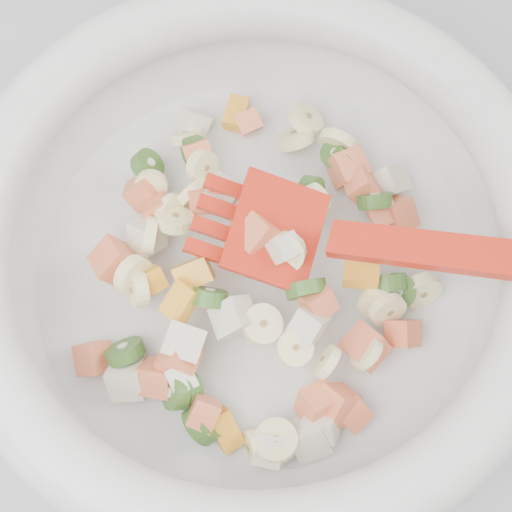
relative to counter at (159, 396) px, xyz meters
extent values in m
cube|color=#A9A8AE|center=(0.00, 0.00, 0.00)|extent=(2.00, 0.60, 0.90)
cylinder|color=silver|center=(0.11, -0.04, 0.46)|extent=(0.32, 0.32, 0.02)
torus|color=silver|center=(0.11, -0.04, 0.53)|extent=(0.39, 0.39, 0.04)
cylinder|color=beige|center=(0.16, -0.12, 0.49)|extent=(0.03, 0.03, 0.03)
cylinder|color=beige|center=(0.13, -0.05, 0.52)|extent=(0.04, 0.03, 0.03)
cylinder|color=beige|center=(0.11, -0.09, 0.50)|extent=(0.04, 0.04, 0.02)
cylinder|color=beige|center=(0.14, -0.12, 0.49)|extent=(0.03, 0.02, 0.03)
cylinder|color=beige|center=(0.12, -0.11, 0.50)|extent=(0.03, 0.02, 0.02)
cylinder|color=beige|center=(0.07, 0.00, 0.50)|extent=(0.03, 0.03, 0.03)
cylinder|color=beige|center=(0.20, 0.03, 0.49)|extent=(0.03, 0.03, 0.04)
cylinder|color=beige|center=(0.08, -0.16, 0.48)|extent=(0.01, 0.03, 0.03)
cylinder|color=beige|center=(0.18, 0.06, 0.49)|extent=(0.04, 0.04, 0.03)
cylinder|color=beige|center=(0.16, -0.01, 0.50)|extent=(0.02, 0.03, 0.03)
cylinder|color=beige|center=(0.19, -0.10, 0.49)|extent=(0.03, 0.02, 0.03)
cylinder|color=beige|center=(0.18, -0.09, 0.49)|extent=(0.04, 0.02, 0.04)
cylinder|color=beige|center=(0.10, 0.03, 0.50)|extent=(0.03, 0.03, 0.03)
cylinder|color=beige|center=(0.06, 0.03, 0.49)|extent=(0.03, 0.02, 0.03)
cylinder|color=beige|center=(0.17, 0.05, 0.48)|extent=(0.03, 0.03, 0.03)
cylinder|color=beige|center=(0.05, -0.01, 0.50)|extent=(0.02, 0.03, 0.03)
cylinder|color=beige|center=(0.09, 0.07, 0.48)|extent=(0.03, 0.02, 0.03)
cylinder|color=beige|center=(0.09, -0.16, 0.48)|extent=(0.04, 0.04, 0.01)
cylinder|color=beige|center=(0.03, -0.04, 0.49)|extent=(0.02, 0.03, 0.03)
cylinder|color=beige|center=(0.07, 0.01, 0.49)|extent=(0.04, 0.03, 0.04)
cylinder|color=beige|center=(0.22, -0.09, 0.48)|extent=(0.04, 0.02, 0.04)
cylinder|color=beige|center=(0.03, -0.03, 0.50)|extent=(0.03, 0.03, 0.03)
cylinder|color=beige|center=(0.09, 0.01, 0.50)|extent=(0.03, 0.02, 0.03)
cube|color=#FF8050|center=(0.19, -0.12, 0.48)|extent=(0.03, 0.02, 0.03)
cube|color=#FF8050|center=(0.05, 0.03, 0.49)|extent=(0.03, 0.03, 0.03)
cube|color=#FF8050|center=(0.06, 0.01, 0.49)|extent=(0.03, 0.02, 0.03)
cube|color=#FF8050|center=(0.09, 0.01, 0.50)|extent=(0.03, 0.03, 0.03)
cube|color=#FF8050|center=(0.03, -0.10, 0.48)|extent=(0.03, 0.03, 0.03)
cube|color=#FF8050|center=(0.15, -0.15, 0.48)|extent=(0.03, 0.03, 0.03)
cube|color=#FF8050|center=(0.17, -0.12, 0.49)|extent=(0.03, 0.04, 0.03)
cube|color=#FF8050|center=(0.06, -0.13, 0.49)|extent=(0.03, 0.03, 0.03)
cube|color=#FF8050|center=(-0.01, -0.07, 0.48)|extent=(0.03, 0.03, 0.03)
cube|color=#FF8050|center=(0.20, 0.01, 0.48)|extent=(0.03, 0.03, 0.03)
cube|color=#FF8050|center=(0.14, -0.15, 0.48)|extent=(0.04, 0.03, 0.03)
cube|color=#FF8050|center=(0.20, -0.01, 0.48)|extent=(0.03, 0.03, 0.03)
cube|color=#FF8050|center=(0.10, 0.04, 0.49)|extent=(0.02, 0.03, 0.03)
cube|color=#FF8050|center=(0.12, -0.04, 0.52)|extent=(0.03, 0.03, 0.03)
cube|color=#FF8050|center=(0.02, -0.02, 0.49)|extent=(0.04, 0.03, 0.04)
cube|color=#FF8050|center=(0.05, -0.09, 0.49)|extent=(0.03, 0.03, 0.03)
cube|color=#FF8050|center=(0.14, -0.08, 0.50)|extent=(0.03, 0.03, 0.03)
cube|color=#FF8050|center=(0.22, -0.03, 0.48)|extent=(0.03, 0.03, 0.03)
cube|color=#FF8050|center=(0.14, 0.07, 0.48)|extent=(0.02, 0.02, 0.03)
cube|color=#FF8050|center=(0.13, -0.14, 0.49)|extent=(0.03, 0.03, 0.03)
cube|color=#FF8050|center=(0.21, -0.03, 0.48)|extent=(0.02, 0.02, 0.02)
cylinder|color=#57A537|center=(0.19, 0.02, 0.48)|extent=(0.02, 0.02, 0.02)
cylinder|color=#57A537|center=(0.16, -0.01, 0.50)|extent=(0.03, 0.03, 0.03)
cylinder|color=#57A537|center=(0.21, -0.02, 0.49)|extent=(0.03, 0.03, 0.03)
cylinder|color=#57A537|center=(0.10, 0.05, 0.48)|extent=(0.02, 0.03, 0.03)
cylinder|color=#57A537|center=(0.20, -0.09, 0.48)|extent=(0.03, 0.04, 0.02)
cylinder|color=#57A537|center=(0.02, -0.08, 0.48)|extent=(0.03, 0.03, 0.03)
cylinder|color=#57A537|center=(0.06, 0.05, 0.49)|extent=(0.03, 0.03, 0.03)
cylinder|color=#57A537|center=(0.05, -0.14, 0.48)|extent=(0.03, 0.04, 0.04)
cylinder|color=#57A537|center=(0.05, -0.11, 0.49)|extent=(0.02, 0.03, 0.03)
cylinder|color=#57A537|center=(0.13, -0.02, 0.51)|extent=(0.03, 0.01, 0.03)
cylinder|color=#57A537|center=(0.14, -0.08, 0.50)|extent=(0.04, 0.02, 0.04)
cylinder|color=#57A537|center=(0.19, -0.08, 0.49)|extent=(0.04, 0.02, 0.04)
cylinder|color=#57A537|center=(0.08, -0.06, 0.50)|extent=(0.03, 0.02, 0.03)
cylinder|color=#57A537|center=(0.20, 0.02, 0.48)|extent=(0.03, 0.03, 0.03)
cylinder|color=#57A537|center=(0.04, -0.11, 0.49)|extent=(0.03, 0.03, 0.03)
cube|color=#EAE5C7|center=(0.01, -0.09, 0.48)|extent=(0.03, 0.03, 0.03)
cube|color=#EAE5C7|center=(0.10, 0.08, 0.48)|extent=(0.03, 0.03, 0.03)
cube|color=#EAE5C7|center=(0.13, -0.16, 0.48)|extent=(0.03, 0.03, 0.03)
cube|color=#EAE5C7|center=(0.09, -0.08, 0.50)|extent=(0.03, 0.02, 0.03)
cube|color=#EAE5C7|center=(0.10, 0.00, 0.50)|extent=(0.03, 0.03, 0.02)
cube|color=#EAE5C7|center=(0.13, -0.05, 0.52)|extent=(0.03, 0.02, 0.03)
cube|color=#EAE5C7|center=(0.23, -0.01, 0.48)|extent=(0.03, 0.03, 0.03)
cube|color=#EAE5C7|center=(0.05, -0.11, 0.49)|extent=(0.02, 0.02, 0.02)
cube|color=#EAE5C7|center=(0.13, -0.10, 0.50)|extent=(0.03, 0.03, 0.03)
cube|color=#EAE5C7|center=(0.12, -0.16, 0.48)|extent=(0.03, 0.03, 0.03)
cube|color=#EAE5C7|center=(0.09, -0.16, 0.48)|extent=(0.03, 0.03, 0.03)
cube|color=#EAE5C7|center=(0.05, -0.09, 0.50)|extent=(0.03, 0.04, 0.03)
cube|color=#EAE5C7|center=(0.05, 0.00, 0.49)|extent=(0.03, 0.03, 0.03)
cube|color=#FFA42E|center=(0.13, 0.08, 0.48)|extent=(0.03, 0.03, 0.01)
cube|color=#FFA42E|center=(0.07, -0.14, 0.48)|extent=(0.02, 0.03, 0.02)
cube|color=#FFA42E|center=(0.07, -0.04, 0.50)|extent=(0.03, 0.02, 0.02)
cube|color=#FFA42E|center=(0.18, -0.07, 0.50)|extent=(0.03, 0.02, 0.02)
cube|color=#FFA42E|center=(0.04, -0.04, 0.49)|extent=(0.03, 0.03, 0.02)
cube|color=#FFA42E|center=(0.06, -0.06, 0.50)|extent=(0.03, 0.03, 0.02)
cube|color=red|center=(0.13, -0.04, 0.52)|extent=(0.09, 0.09, 0.03)
cube|color=red|center=(0.11, 0.00, 0.51)|extent=(0.03, 0.02, 0.01)
cube|color=red|center=(0.10, -0.01, 0.51)|extent=(0.03, 0.02, 0.01)
cube|color=red|center=(0.09, -0.02, 0.51)|extent=(0.03, 0.02, 0.01)
cube|color=red|center=(0.08, -0.04, 0.51)|extent=(0.03, 0.02, 0.01)
cube|color=red|center=(0.25, -0.10, 0.55)|extent=(0.19, 0.12, 0.06)
camera|label=1|loc=(0.06, -0.23, 0.98)|focal=55.00mm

